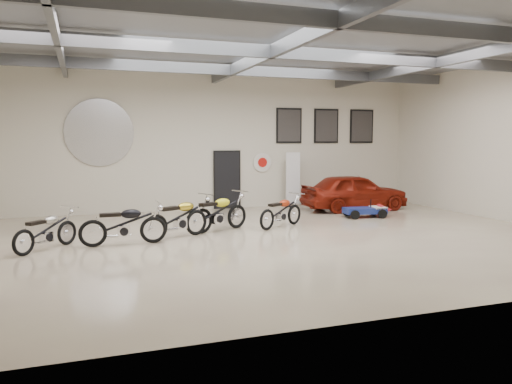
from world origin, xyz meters
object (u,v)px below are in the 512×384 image
object	(u,v)px
banner_stand	(293,181)
motorcycle_black	(123,224)
motorcycle_silver	(46,230)
vintage_car	(354,192)
motorcycle_red	(281,211)
motorcycle_gold	(180,216)
go_kart	(369,208)
motorcycle_yellow	(217,212)

from	to	relation	value
banner_stand	motorcycle_black	bearing A→B (deg)	-136.61
motorcycle_silver	vintage_car	world-z (taller)	vintage_car
banner_stand	motorcycle_silver	bearing A→B (deg)	-142.88
banner_stand	motorcycle_red	bearing A→B (deg)	-111.55
banner_stand	vintage_car	distance (m)	2.36
banner_stand	motorcycle_gold	size ratio (longest dim) A/B	0.94
motorcycle_black	vintage_car	size ratio (longest dim) A/B	0.52
motorcycle_silver	vintage_car	xyz separation A→B (m)	(10.20, 3.56, 0.19)
motorcycle_silver	go_kart	distance (m)	9.94
motorcycle_gold	motorcycle_red	bearing A→B (deg)	-16.18
motorcycle_red	go_kart	world-z (taller)	motorcycle_red
motorcycle_black	motorcycle_red	distance (m)	4.68
motorcycle_silver	motorcycle_gold	distance (m)	3.27
vintage_car	motorcycle_red	bearing A→B (deg)	122.62
motorcycle_silver	motorcycle_yellow	distance (m)	4.47
motorcycle_gold	go_kart	xyz separation A→B (m)	(6.54, 1.33, -0.25)
motorcycle_gold	go_kart	size ratio (longest dim) A/B	1.26
motorcycle_red	motorcycle_black	bearing A→B (deg)	162.62
banner_stand	motorcycle_silver	distance (m)	9.83
motorcycle_black	motorcycle_red	xyz separation A→B (m)	(4.56, 1.06, -0.05)
motorcycle_yellow	go_kart	distance (m)	5.48
motorcycle_gold	vintage_car	bearing A→B (deg)	-2.30
motorcycle_black	go_kart	distance (m)	8.23
go_kart	banner_stand	bearing A→B (deg)	120.33
motorcycle_yellow	motorcycle_red	distance (m)	1.95
motorcycle_gold	motorcycle_red	size ratio (longest dim) A/B	1.14
motorcycle_yellow	motorcycle_red	xyz separation A→B (m)	(1.94, 0.05, -0.07)
motorcycle_silver	motorcycle_red	xyz separation A→B (m)	(6.30, 1.04, 0.01)
motorcycle_silver	motorcycle_gold	xyz separation A→B (m)	(3.22, 0.51, 0.08)
banner_stand	motorcycle_gold	bearing A→B (deg)	-132.66
motorcycle_yellow	motorcycle_black	bearing A→B (deg)	174.86
motorcycle_black	motorcycle_red	world-z (taller)	motorcycle_black
motorcycle_red	go_kart	xyz separation A→B (m)	(3.46, 0.81, -0.18)
banner_stand	motorcycle_gold	xyz separation A→B (m)	(-5.18, -4.54, -0.45)
motorcycle_silver	motorcycle_gold	world-z (taller)	motorcycle_gold
motorcycle_silver	vintage_car	bearing A→B (deg)	-28.12
motorcycle_yellow	motorcycle_red	bearing A→B (deg)	-24.71
motorcycle_gold	motorcycle_yellow	size ratio (longest dim) A/B	1.00
motorcycle_silver	motorcycle_yellow	bearing A→B (deg)	-34.57
motorcycle_silver	motorcycle_black	bearing A→B (deg)	-47.93
motorcycle_black	motorcycle_red	size ratio (longest dim) A/B	1.09
banner_stand	motorcycle_yellow	distance (m)	5.76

